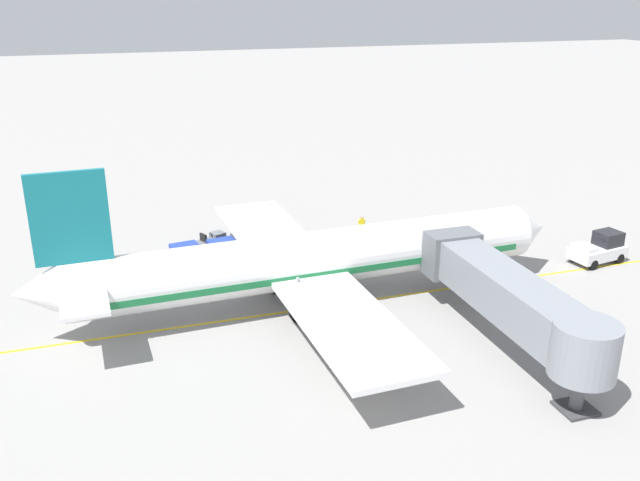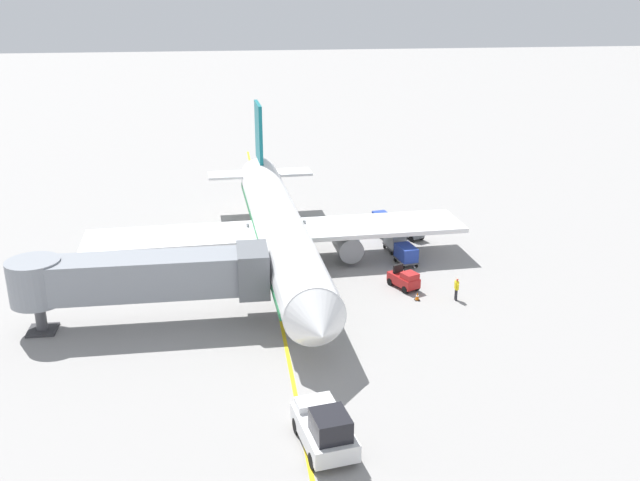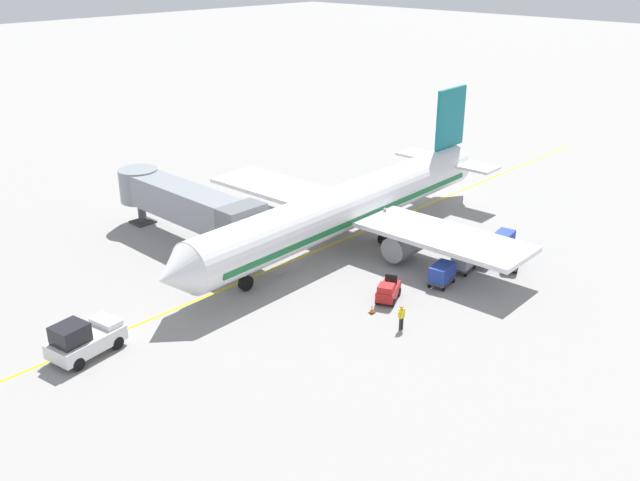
{
  "view_description": "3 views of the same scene",
  "coord_description": "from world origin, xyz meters",
  "px_view_note": "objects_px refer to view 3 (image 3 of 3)",
  "views": [
    {
      "loc": [
        39.45,
        -11.12,
        20.33
      ],
      "look_at": [
        -1.74,
        2.28,
        4.13
      ],
      "focal_mm": 38.13,
      "sensor_mm": 36.0,
      "label": 1
    },
    {
      "loc": [
        3.26,
        52.86,
        20.91
      ],
      "look_at": [
        -3.29,
        6.49,
        3.84
      ],
      "focal_mm": 39.12,
      "sensor_mm": 36.0,
      "label": 2
    },
    {
      "loc": [
        -35.68,
        41.18,
        22.33
      ],
      "look_at": [
        -2.77,
        6.84,
        2.44
      ],
      "focal_mm": 39.24,
      "sensor_mm": 36.0,
      "label": 3
    }
  ],
  "objects_px": {
    "jet_bridge": "(184,203)",
    "ground_crew_wing_walker": "(402,316)",
    "baggage_tug_trailing": "(388,291)",
    "baggage_cart_second_in_train": "(464,259)",
    "parked_airliner": "(349,206)",
    "baggage_cart_front": "(442,273)",
    "safety_cone_nose_left": "(372,309)",
    "baggage_tug_lead": "(510,259)",
    "baggage_cart_tail_end": "(503,240)",
    "pushback_tractor": "(84,339)",
    "baggage_cart_third_in_train": "(484,251)"
  },
  "relations": [
    {
      "from": "pushback_tractor",
      "to": "baggage_tug_trailing",
      "type": "relative_size",
      "value": 1.69
    },
    {
      "from": "baggage_cart_tail_end",
      "to": "baggage_cart_second_in_train",
      "type": "bearing_deg",
      "value": 88.29
    },
    {
      "from": "safety_cone_nose_left",
      "to": "baggage_cart_second_in_train",
      "type": "bearing_deg",
      "value": -94.29
    },
    {
      "from": "parked_airliner",
      "to": "baggage_tug_trailing",
      "type": "distance_m",
      "value": 10.72
    },
    {
      "from": "parked_airliner",
      "to": "pushback_tractor",
      "type": "height_order",
      "value": "parked_airliner"
    },
    {
      "from": "parked_airliner",
      "to": "safety_cone_nose_left",
      "type": "relative_size",
      "value": 63.23
    },
    {
      "from": "baggage_tug_lead",
      "to": "baggage_cart_front",
      "type": "height_order",
      "value": "baggage_tug_lead"
    },
    {
      "from": "parked_airliner",
      "to": "baggage_tug_trailing",
      "type": "relative_size",
      "value": 13.46
    },
    {
      "from": "baggage_tug_lead",
      "to": "baggage_tug_trailing",
      "type": "height_order",
      "value": "same"
    },
    {
      "from": "baggage_tug_lead",
      "to": "safety_cone_nose_left",
      "type": "bearing_deg",
      "value": 76.92
    },
    {
      "from": "parked_airliner",
      "to": "safety_cone_nose_left",
      "type": "xyz_separation_m",
      "value": [
        -9.1,
        7.92,
        -2.9
      ]
    },
    {
      "from": "baggage_tug_trailing",
      "to": "baggage_cart_second_in_train",
      "type": "xyz_separation_m",
      "value": [
        -1.13,
        -7.59,
        0.24
      ]
    },
    {
      "from": "parked_airliner",
      "to": "baggage_cart_front",
      "type": "xyz_separation_m",
      "value": [
        -10.01,
        1.23,
        -2.24
      ]
    },
    {
      "from": "baggage_cart_third_in_train",
      "to": "baggage_tug_lead",
      "type": "bearing_deg",
      "value": -167.84
    },
    {
      "from": "jet_bridge",
      "to": "baggage_tug_lead",
      "type": "bearing_deg",
      "value": -147.23
    },
    {
      "from": "baggage_cart_second_in_train",
      "to": "baggage_cart_third_in_train",
      "type": "bearing_deg",
      "value": -94.75
    },
    {
      "from": "jet_bridge",
      "to": "baggage_tug_lead",
      "type": "height_order",
      "value": "jet_bridge"
    },
    {
      "from": "baggage_cart_second_in_train",
      "to": "safety_cone_nose_left",
      "type": "xyz_separation_m",
      "value": [
        0.73,
        9.77,
        -0.66
      ]
    },
    {
      "from": "baggage_cart_front",
      "to": "ground_crew_wing_walker",
      "type": "height_order",
      "value": "ground_crew_wing_walker"
    },
    {
      "from": "pushback_tractor",
      "to": "baggage_cart_second_in_train",
      "type": "bearing_deg",
      "value": -110.76
    },
    {
      "from": "baggage_cart_third_in_train",
      "to": "ground_crew_wing_walker",
      "type": "height_order",
      "value": "ground_crew_wing_walker"
    },
    {
      "from": "jet_bridge",
      "to": "baggage_cart_third_in_train",
      "type": "bearing_deg",
      "value": -145.49
    },
    {
      "from": "parked_airliner",
      "to": "pushback_tractor",
      "type": "xyz_separation_m",
      "value": [
        -0.15,
        23.7,
        -2.09
      ]
    },
    {
      "from": "baggage_tug_trailing",
      "to": "safety_cone_nose_left",
      "type": "relative_size",
      "value": 4.7
    },
    {
      "from": "jet_bridge",
      "to": "ground_crew_wing_walker",
      "type": "xyz_separation_m",
      "value": [
        -21.41,
        -0.86,
        -2.51
      ]
    },
    {
      "from": "parked_airliner",
      "to": "baggage_cart_front",
      "type": "relative_size",
      "value": 12.54
    },
    {
      "from": "safety_cone_nose_left",
      "to": "baggage_tug_trailing",
      "type": "bearing_deg",
      "value": -79.61
    },
    {
      "from": "baggage_cart_tail_end",
      "to": "safety_cone_nose_left",
      "type": "xyz_separation_m",
      "value": [
        0.89,
        15.19,
        -0.66
      ]
    },
    {
      "from": "parked_airliner",
      "to": "ground_crew_wing_walker",
      "type": "height_order",
      "value": "parked_airliner"
    },
    {
      "from": "pushback_tractor",
      "to": "baggage_cart_tail_end",
      "type": "distance_m",
      "value": 32.5
    },
    {
      "from": "parked_airliner",
      "to": "baggage_tug_lead",
      "type": "bearing_deg",
      "value": -158.32
    },
    {
      "from": "ground_crew_wing_walker",
      "to": "safety_cone_nose_left",
      "type": "xyz_separation_m",
      "value": [
        2.71,
        -0.37,
        -0.66
      ]
    },
    {
      "from": "jet_bridge",
      "to": "pushback_tractor",
      "type": "xyz_separation_m",
      "value": [
        -9.75,
        14.55,
        -2.36
      ]
    },
    {
      "from": "ground_crew_wing_walker",
      "to": "parked_airliner",
      "type": "bearing_deg",
      "value": -35.07
    },
    {
      "from": "baggage_cart_third_in_train",
      "to": "ground_crew_wing_walker",
      "type": "distance_m",
      "value": 12.77
    },
    {
      "from": "baggage_cart_second_in_train",
      "to": "pushback_tractor",
      "type": "bearing_deg",
      "value": 69.24
    },
    {
      "from": "baggage_tug_lead",
      "to": "baggage_cart_second_in_train",
      "type": "relative_size",
      "value": 0.93
    },
    {
      "from": "baggage_cart_second_in_train",
      "to": "baggage_tug_trailing",
      "type": "bearing_deg",
      "value": 81.52
    },
    {
      "from": "baggage_cart_front",
      "to": "safety_cone_nose_left",
      "type": "xyz_separation_m",
      "value": [
        0.91,
        6.69,
        -0.66
      ]
    },
    {
      "from": "pushback_tractor",
      "to": "baggage_tug_trailing",
      "type": "height_order",
      "value": "pushback_tractor"
    },
    {
      "from": "baggage_tug_trailing",
      "to": "baggage_cart_tail_end",
      "type": "distance_m",
      "value": 13.08
    },
    {
      "from": "baggage_tug_lead",
      "to": "baggage_cart_second_in_train",
      "type": "bearing_deg",
      "value": 52.96
    },
    {
      "from": "baggage_cart_front",
      "to": "baggage_tug_trailing",
      "type": "bearing_deg",
      "value": 73.86
    },
    {
      "from": "baggage_tug_trailing",
      "to": "baggage_cart_second_in_train",
      "type": "bearing_deg",
      "value": -98.48
    },
    {
      "from": "jet_bridge",
      "to": "safety_cone_nose_left",
      "type": "bearing_deg",
      "value": -176.24
    },
    {
      "from": "baggage_cart_front",
      "to": "ground_crew_wing_walker",
      "type": "relative_size",
      "value": 1.76
    },
    {
      "from": "baggage_tug_lead",
      "to": "baggage_cart_front",
      "type": "xyz_separation_m",
      "value": [
        2.05,
        6.02,
        0.24
      ]
    },
    {
      "from": "jet_bridge",
      "to": "baggage_cart_tail_end",
      "type": "height_order",
      "value": "jet_bridge"
    },
    {
      "from": "baggage_cart_second_in_train",
      "to": "baggage_cart_front",
      "type": "bearing_deg",
      "value": 93.22
    },
    {
      "from": "pushback_tractor",
      "to": "baggage_cart_second_in_train",
      "type": "distance_m",
      "value": 27.32
    }
  ]
}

